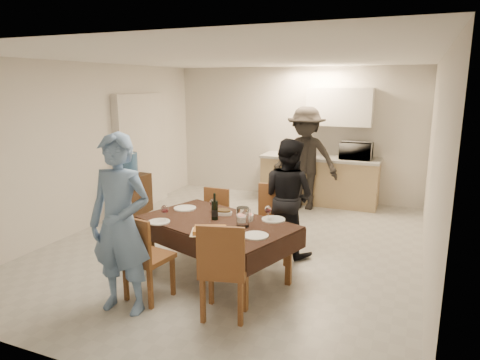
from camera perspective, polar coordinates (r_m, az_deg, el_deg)
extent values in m
cube|color=#A1A19D|center=(6.25, -0.59, -8.63)|extent=(5.00, 6.00, 0.02)
cube|color=white|center=(5.82, -0.65, 15.93)|extent=(5.00, 6.00, 0.02)
cube|color=beige|center=(8.71, 7.29, 6.21)|extent=(5.00, 0.02, 2.60)
cube|color=beige|center=(3.43, -21.02, -4.70)|extent=(5.00, 0.02, 2.60)
cube|color=beige|center=(7.25, -19.12, 4.31)|extent=(0.02, 6.00, 2.60)
cube|color=beige|center=(5.43, 24.39, 1.23)|extent=(0.02, 6.00, 2.60)
cube|color=beige|center=(8.16, -12.98, 3.78)|extent=(0.15, 1.40, 2.10)
cube|color=tan|center=(8.40, 10.48, -0.16)|extent=(2.20, 0.60, 0.86)
cube|color=#ABAAA5|center=(8.31, 10.60, 2.90)|extent=(2.24, 0.64, 0.05)
cube|color=white|center=(8.29, 13.14, 9.47)|extent=(1.20, 0.34, 0.70)
cube|color=black|center=(5.05, -3.12, -5.71)|extent=(2.03, 1.55, 0.04)
cube|color=brown|center=(5.17, -3.07, -9.38)|extent=(0.07, 0.07, 0.66)
cube|color=brown|center=(4.74, -12.11, -10.05)|extent=(0.49, 0.49, 0.05)
cube|color=brown|center=(4.50, -13.69, -7.86)|extent=(0.44, 0.11, 0.46)
cube|color=brown|center=(4.31, -2.02, -11.80)|extent=(0.55, 0.55, 0.05)
cube|color=brown|center=(4.03, -3.29, -9.41)|extent=(0.45, 0.15, 0.49)
cube|color=brown|center=(5.96, -3.84, -5.52)|extent=(0.39, 0.39, 0.05)
cube|color=brown|center=(5.75, -4.65, -3.85)|extent=(0.38, 0.04, 0.41)
cube|color=brown|center=(5.61, 4.44, -5.98)|extent=(0.53, 0.53, 0.05)
cube|color=brown|center=(5.35, 3.80, -3.93)|extent=(0.44, 0.14, 0.48)
cube|color=black|center=(7.78, -14.29, -2.01)|extent=(0.38, 0.75, 0.70)
cylinder|color=#4273B0|center=(7.66, -14.52, 2.02)|extent=(0.28, 0.28, 0.42)
cylinder|color=white|center=(4.83, 0.36, -4.95)|extent=(0.14, 0.14, 0.22)
cube|color=#C37F39|center=(4.67, -4.05, -6.71)|extent=(0.49, 0.43, 0.05)
cylinder|color=silver|center=(5.08, 0.83, -4.98)|extent=(0.17, 0.17, 0.07)
cylinder|color=silver|center=(5.30, -2.29, -4.38)|extent=(0.22, 0.22, 0.04)
cylinder|color=silver|center=(5.08, -10.74, -5.50)|extent=(0.25, 0.25, 0.01)
cylinder|color=silver|center=(4.56, 2.08, -7.43)|extent=(0.28, 0.28, 0.02)
cylinder|color=silver|center=(5.57, -7.34, -3.75)|extent=(0.29, 0.29, 0.02)
cylinder|color=silver|center=(5.09, 4.48, -5.26)|extent=(0.28, 0.28, 0.02)
imported|color=white|center=(8.17, 15.23, 3.80)|extent=(0.57, 0.39, 0.32)
imported|color=#6386B7|center=(4.42, -15.67, -5.75)|extent=(0.70, 0.50, 1.83)
imported|color=black|center=(5.77, 6.38, -2.27)|extent=(0.91, 0.80, 1.58)
imported|color=black|center=(7.91, 8.69, 2.86)|extent=(1.21, 0.70, 1.87)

